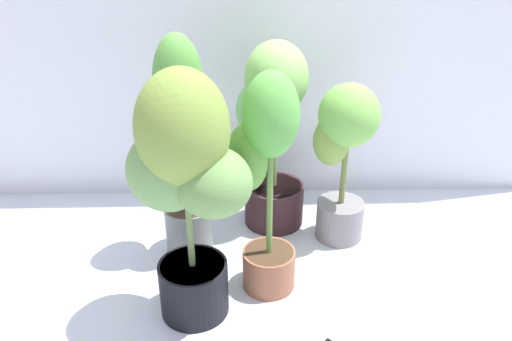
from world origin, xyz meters
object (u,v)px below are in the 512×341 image
object	(u,v)px
potted_plant_center	(265,175)
potted_plant_back_right	(343,150)
potted_plant_back_center	(272,127)
potted_plant_back_left	(182,140)
potted_plant_front_left	(187,179)

from	to	relation	value
potted_plant_center	potted_plant_back_right	xyz separation A→B (m)	(0.34, 0.33, -0.06)
potted_plant_center	potted_plant_back_center	bearing A→B (deg)	83.90
potted_plant_back_left	potted_plant_back_right	size ratio (longest dim) A/B	1.30
potted_plant_front_left	potted_plant_back_right	world-z (taller)	potted_plant_front_left
potted_plant_center	potted_plant_back_right	size ratio (longest dim) A/B	1.20
potted_plant_back_center	potted_plant_back_left	distance (m)	0.43
potted_plant_center	potted_plant_back_left	xyz separation A→B (m)	(-0.32, 0.24, 0.04)
potted_plant_front_left	potted_plant_back_center	xyz separation A→B (m)	(0.31, 0.60, -0.06)
potted_plant_back_right	potted_plant_center	bearing A→B (deg)	-135.97
potted_plant_back_center	potted_plant_back_left	bearing A→B (deg)	-148.43
potted_plant_back_left	potted_plant_front_left	bearing A→B (deg)	-81.15
potted_plant_back_center	potted_plant_back_right	world-z (taller)	potted_plant_back_center
potted_plant_front_left	potted_plant_back_center	distance (m)	0.68
potted_plant_front_left	potted_plant_center	bearing A→B (deg)	27.73
potted_plant_back_right	potted_plant_back_left	bearing A→B (deg)	-172.17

